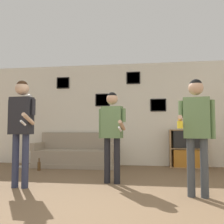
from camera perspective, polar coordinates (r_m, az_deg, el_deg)
name	(u,v)px	position (r m, az deg, el deg)	size (l,w,h in m)	color
ground_plane	(107,217)	(2.94, -1.14, -22.95)	(20.00, 20.00, 0.00)	brown
wall_back	(131,114)	(6.66, 4.34, -0.40)	(8.50, 0.08, 2.70)	silver
couch	(76,155)	(6.52, -8.34, -9.73)	(2.08, 0.80, 0.85)	gray
bookshelf	(188,149)	(6.50, 16.94, -8.01)	(0.88, 0.30, 0.94)	#A87F51
floor_lamp	(24,109)	(6.66, -19.53, 0.62)	(0.41, 0.44, 1.83)	#ADA89E
person_player_foreground_left	(21,120)	(4.40, -20.04, -1.81)	(0.50, 0.49, 1.77)	#2D334C
person_player_foreground_center	(112,127)	(4.45, 0.01, -3.50)	(0.50, 0.49, 1.62)	black
person_watcher_holding_cup	(197,124)	(3.77, 18.77, -2.57)	(0.54, 0.40, 1.68)	#3D4247
bottle_on_floor	(39,166)	(6.09, -16.34, -11.70)	(0.07, 0.07, 0.28)	brown
drinking_cup	(189,128)	(6.49, 17.22, -3.41)	(0.08, 0.08, 0.10)	white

